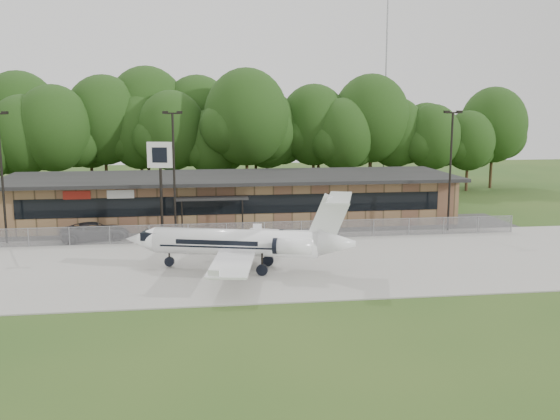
{
  "coord_description": "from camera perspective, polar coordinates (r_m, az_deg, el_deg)",
  "views": [
    {
      "loc": [
        -3.45,
        -33.36,
        10.82
      ],
      "look_at": [
        2.86,
        12.0,
        2.97
      ],
      "focal_mm": 40.0,
      "sensor_mm": 36.0,
      "label": 1
    }
  ],
  "objects": [
    {
      "name": "ground",
      "position": [
        35.24,
        -1.93,
        -8.15
      ],
      "size": [
        160.0,
        160.0,
        0.0
      ],
      "primitive_type": "plane",
      "color": "#284A1A",
      "rests_on": "ground"
    },
    {
      "name": "light_pole_left",
      "position": [
        52.17,
        -24.12,
        3.56
      ],
      "size": [
        1.55,
        0.3,
        10.23
      ],
      "color": "black",
      "rests_on": "ground"
    },
    {
      "name": "light_pole_right",
      "position": [
        54.5,
        15.34,
        4.29
      ],
      "size": [
        1.55,
        0.3,
        10.23
      ],
      "color": "black",
      "rests_on": "ground"
    },
    {
      "name": "light_pole_mid",
      "position": [
        50.12,
        -9.68,
        4.05
      ],
      "size": [
        1.55,
        0.3,
        10.23
      ],
      "color": "black",
      "rests_on": "ground"
    },
    {
      "name": "apron",
      "position": [
        42.88,
        -3.06,
        -4.84
      ],
      "size": [
        64.0,
        18.0,
        0.08
      ],
      "primitive_type": "cube",
      "color": "#9E9B93",
      "rests_on": "ground"
    },
    {
      "name": "business_jet",
      "position": [
        40.52,
        -3.3,
        -3.08
      ],
      "size": [
        15.24,
        13.68,
        5.17
      ],
      "rotation": [
        0.0,
        0.0,
        -0.28
      ],
      "color": "white",
      "rests_on": "ground"
    },
    {
      "name": "radio_mast",
      "position": [
        85.27,
        9.62,
        10.73
      ],
      "size": [
        0.2,
        0.2,
        25.0
      ],
      "primitive_type": "cylinder",
      "color": "gray",
      "rests_on": "ground"
    },
    {
      "name": "terminal",
      "position": [
        58.05,
        -4.43,
        1.14
      ],
      "size": [
        41.0,
        11.65,
        4.3
      ],
      "color": "olive",
      "rests_on": "ground"
    },
    {
      "name": "fence",
      "position": [
        49.52,
        -3.76,
        -1.99
      ],
      "size": [
        46.0,
        0.04,
        1.52
      ],
      "color": "gray",
      "rests_on": "ground"
    },
    {
      "name": "parking_lot",
      "position": [
        54.06,
        -4.1,
        -1.81
      ],
      "size": [
        50.0,
        9.0,
        0.06
      ],
      "primitive_type": "cube",
      "color": "#383835",
      "rests_on": "ground"
    },
    {
      "name": "treeline",
      "position": [
        75.51,
        -5.34,
        7.17
      ],
      "size": [
        72.0,
        12.0,
        15.0
      ],
      "primitive_type": null,
      "color": "#1E3410",
      "rests_on": "ground"
    },
    {
      "name": "pole_sign",
      "position": [
        50.46,
        -10.89,
        4.05
      ],
      "size": [
        2.05,
        0.68,
        7.81
      ],
      "rotation": [
        0.0,
        0.0,
        -0.22
      ],
      "color": "black",
      "rests_on": "ground"
    },
    {
      "name": "suv",
      "position": [
        51.77,
        -16.55,
        -1.9
      ],
      "size": [
        5.82,
        3.77,
        1.49
      ],
      "primitive_type": "imported",
      "rotation": [
        0.0,
        0.0,
        1.83
      ],
      "color": "#343437",
      "rests_on": "ground"
    }
  ]
}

